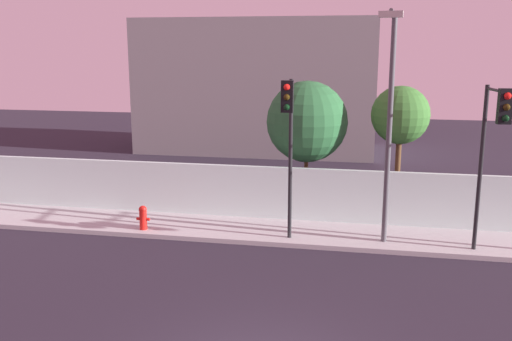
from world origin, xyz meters
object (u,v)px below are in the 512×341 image
(traffic_light_center, at_px, (493,135))
(roadside_tree_midleft, at_px, (400,116))
(fire_hydrant, at_px, (143,217))
(roadside_tree_leftmost, at_px, (307,122))
(traffic_light_left, at_px, (289,126))
(street_lamp_curbside, at_px, (390,111))

(traffic_light_center, bearing_deg, roadside_tree_midleft, 118.70)
(roadside_tree_midleft, bearing_deg, fire_hydrant, -157.54)
(roadside_tree_leftmost, bearing_deg, traffic_light_left, -92.41)
(roadside_tree_midleft, bearing_deg, traffic_light_left, -132.31)
(traffic_light_left, height_order, fire_hydrant, traffic_light_left)
(traffic_light_center, xyz_separation_m, roadside_tree_leftmost, (-5.39, 4.01, -0.29))
(traffic_light_left, relative_size, street_lamp_curbside, 0.72)
(traffic_light_left, xyz_separation_m, street_lamp_curbside, (2.85, 0.36, 0.47))
(street_lamp_curbside, relative_size, roadside_tree_midleft, 1.45)
(roadside_tree_leftmost, bearing_deg, roadside_tree_midleft, -0.00)
(roadside_tree_leftmost, height_order, roadside_tree_midleft, roadside_tree_leftmost)
(traffic_light_left, xyz_separation_m, fire_hydrant, (-4.76, 0.33, -3.11))
(fire_hydrant, bearing_deg, roadside_tree_leftmost, 34.30)
(traffic_light_center, bearing_deg, traffic_light_left, 176.58)
(traffic_light_center, bearing_deg, fire_hydrant, 176.33)
(traffic_light_center, height_order, fire_hydrant, traffic_light_center)
(traffic_light_left, relative_size, fire_hydrant, 6.16)
(traffic_light_center, distance_m, street_lamp_curbside, 2.83)
(street_lamp_curbside, distance_m, fire_hydrant, 8.41)
(fire_hydrant, bearing_deg, street_lamp_curbside, 0.27)
(roadside_tree_leftmost, distance_m, roadside_tree_midleft, 3.21)
(roadside_tree_leftmost, bearing_deg, fire_hydrant, -145.70)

